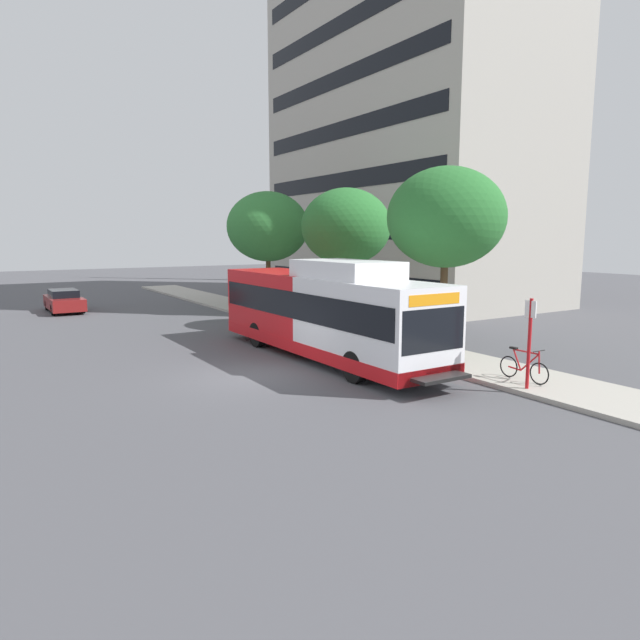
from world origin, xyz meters
TOP-DOWN VIEW (x-y plane):
  - ground_plane at (0.00, 8.00)m, footprint 120.00×120.00m
  - sidewalk_curb at (7.00, 6.00)m, footprint 3.00×56.00m
  - transit_bus at (3.51, 1.10)m, footprint 2.58×12.25m
  - bus_stop_sign_pole at (5.87, -6.00)m, footprint 0.10×0.36m
  - bicycle_parked at (6.53, -5.37)m, footprint 0.52×1.76m
  - street_tree_near_stop at (7.61, -0.82)m, footprint 4.34×4.34m
  - street_tree_mid_block at (8.08, 6.28)m, footprint 4.29×4.29m
  - street_tree_far_block at (7.62, 13.61)m, footprint 4.76×4.76m
  - parked_car_far_lane at (-2.65, 20.42)m, footprint 1.80×4.50m
  - apartment_tower_backdrop at (19.28, 14.95)m, footprint 11.04×20.63m
  - lattice_comm_tower at (23.99, 31.27)m, footprint 1.10×1.10m

SIDE VIEW (x-z plane):
  - ground_plane at x=0.00m, z-range 0.00..0.00m
  - sidewalk_curb at x=7.00m, z-range 0.00..0.14m
  - bicycle_parked at x=6.53m, z-range 0.05..1.07m
  - parked_car_far_lane at x=-2.65m, z-range 0.00..1.33m
  - bus_stop_sign_pole at x=5.87m, z-range 0.35..2.95m
  - transit_bus at x=3.51m, z-range -0.12..3.53m
  - street_tree_mid_block at x=8.08m, z-range 1.62..8.25m
  - street_tree_far_block at x=7.62m, z-range 1.58..8.51m
  - street_tree_near_stop at x=7.61m, z-range 1.72..8.58m
  - lattice_comm_tower at x=23.99m, z-range -4.62..22.73m
  - apartment_tower_backdrop at x=19.28m, z-range 0.00..25.86m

